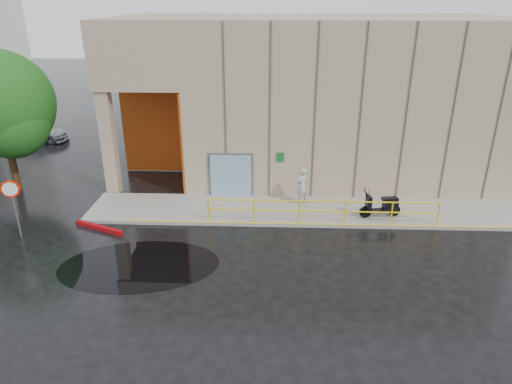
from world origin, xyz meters
TOP-DOWN VIEW (x-y plane):
  - ground at (0.00, 0.00)m, footprint 120.00×120.00m
  - sidewalk at (4.00, 4.50)m, footprint 20.00×3.00m
  - building at (5.10, 10.98)m, footprint 20.00×10.17m
  - guardrail at (4.25, 3.15)m, footprint 9.56×0.06m
  - person at (3.49, 5.08)m, footprint 0.76×0.72m
  - scooter at (6.81, 3.87)m, footprint 1.85×0.87m
  - stop_sign at (-7.91, 1.75)m, footprint 0.70×0.31m
  - red_curb at (-5.00, 2.50)m, footprint 2.28×1.11m
  - puddle at (-2.57, -0.17)m, footprint 6.13×4.22m
  - car_c at (-13.70, 14.86)m, footprint 4.23×1.83m
  - tree_near at (-10.50, 6.61)m, footprint 4.98×4.98m

SIDE VIEW (x-z plane):
  - ground at x=0.00m, z-range 0.00..0.00m
  - puddle at x=-2.57m, z-range 0.00..0.01m
  - sidewalk at x=4.00m, z-range 0.00..0.15m
  - red_curb at x=-5.00m, z-range 0.00..0.18m
  - car_c at x=-13.70m, z-range 0.00..1.21m
  - guardrail at x=4.25m, z-range 0.16..1.19m
  - scooter at x=6.81m, z-range 0.25..1.65m
  - person at x=3.49m, z-range 0.15..1.89m
  - stop_sign at x=-7.91m, z-range 0.57..3.03m
  - tree_near at x=-10.50m, z-range 0.71..7.50m
  - building at x=5.10m, z-range 0.21..8.21m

